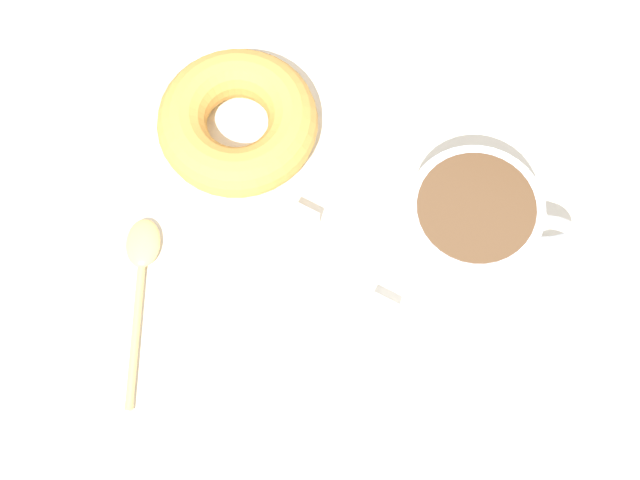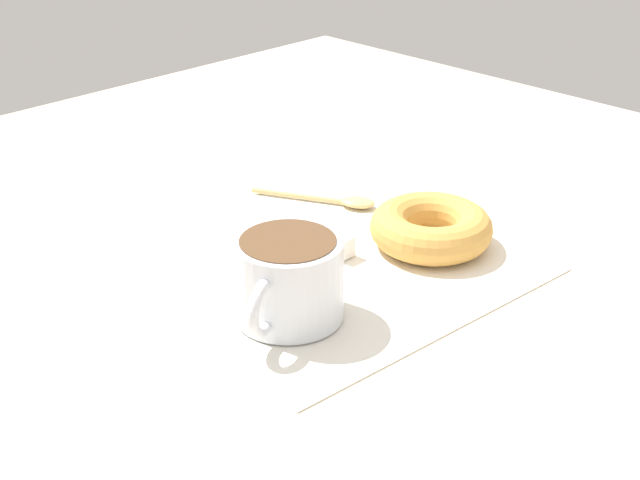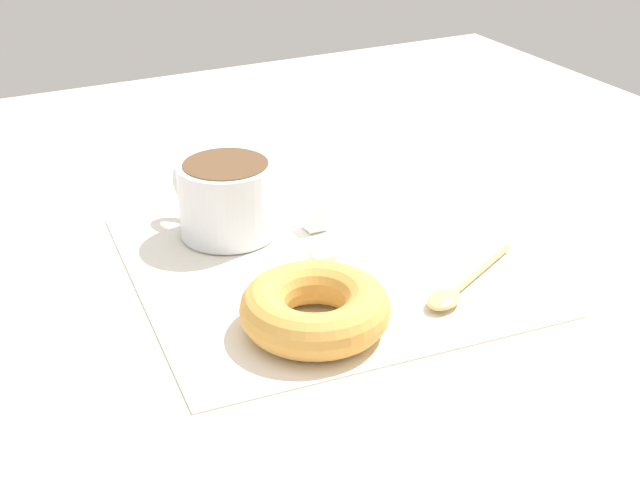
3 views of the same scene
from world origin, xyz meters
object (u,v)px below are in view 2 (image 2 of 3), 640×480
coffee_cup (288,278)px  donut (431,228)px  spoon (340,200)px  sugar_cube (253,263)px  sugar_cube_extra (340,246)px

coffee_cup → donut: 18.38cm
donut → spoon: donut is taller
sugar_cube → sugar_cube_extra: same height
spoon → sugar_cube_extra: sugar_cube_extra is taller
coffee_cup → sugar_cube: coffee_cup is taller
sugar_cube_extra → sugar_cube: bearing=-111.8°
spoon → sugar_cube_extra: (7.91, -8.20, 0.56)cm
coffee_cup → spoon: (-12.38, 18.92, -3.20)cm
coffee_cup → donut: bearing=89.8°
coffee_cup → spoon: bearing=123.2°
sugar_cube_extra → donut: bearing=59.2°
coffee_cup → spoon: 22.83cm
sugar_cube → donut: bearing=63.6°
coffee_cup → sugar_cube: (-7.61, 2.87, -2.65)cm
donut → sugar_cube: bearing=-116.4°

